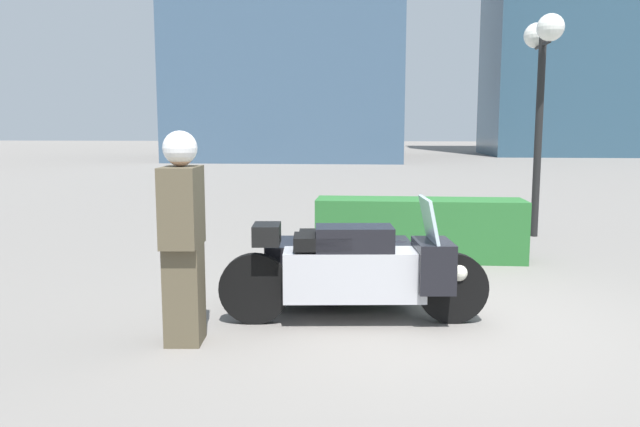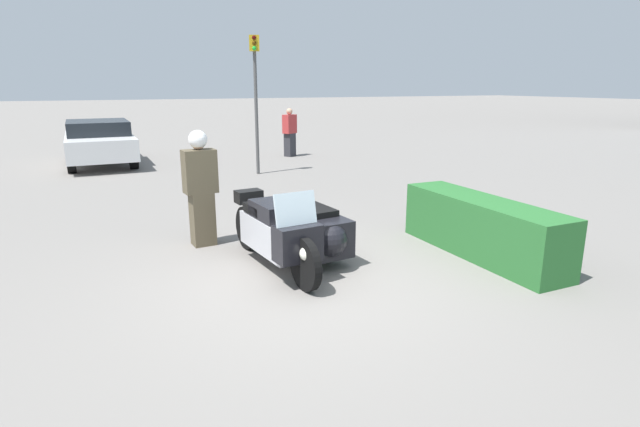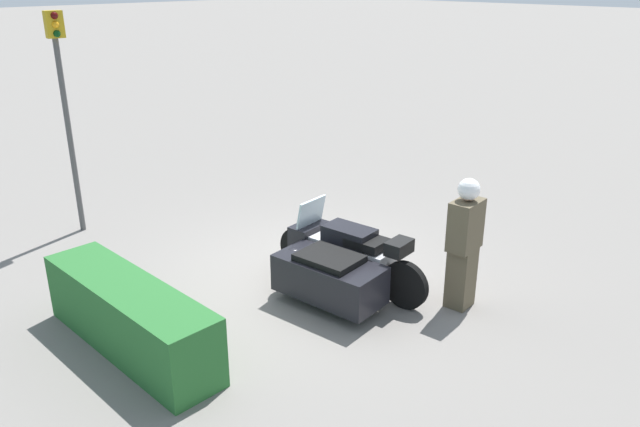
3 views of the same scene
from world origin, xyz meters
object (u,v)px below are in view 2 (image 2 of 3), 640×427
(officer_rider, at_px, (201,186))
(pedestrian_bystander, at_px, (290,132))
(police_motorcycle, at_px, (295,231))
(parked_car_background, at_px, (99,141))
(hedge_bush_curbside, at_px, (482,227))
(traffic_light_far, at_px, (256,85))

(officer_rider, distance_m, pedestrian_bystander, 9.71)
(police_motorcycle, bearing_deg, officer_rider, -150.35)
(pedestrian_bystander, bearing_deg, parked_car_background, 53.08)
(police_motorcycle, height_order, parked_car_background, parked_car_background)
(hedge_bush_curbside, relative_size, pedestrian_bystander, 1.72)
(police_motorcycle, distance_m, hedge_bush_curbside, 2.67)
(parked_car_background, distance_m, pedestrian_bystander, 5.97)
(police_motorcycle, height_order, officer_rider, officer_rider)
(police_motorcycle, bearing_deg, parked_car_background, -174.25)
(police_motorcycle, distance_m, traffic_light_far, 7.45)
(officer_rider, distance_m, parked_car_background, 9.30)
(officer_rider, bearing_deg, pedestrian_bystander, 145.85)
(police_motorcycle, xyz_separation_m, pedestrian_bystander, (-9.85, 3.77, 0.35))
(traffic_light_far, xyz_separation_m, parked_car_background, (-3.60, -3.87, -1.65))
(police_motorcycle, distance_m, pedestrian_bystander, 10.55)
(officer_rider, bearing_deg, police_motorcycle, 30.46)
(officer_rider, distance_m, traffic_light_far, 6.40)
(police_motorcycle, relative_size, parked_car_background, 0.58)
(hedge_bush_curbside, distance_m, parked_car_background, 12.32)
(parked_car_background, bearing_deg, hedge_bush_curbside, -158.48)
(traffic_light_far, distance_m, parked_car_background, 5.54)
(hedge_bush_curbside, height_order, parked_car_background, parked_car_background)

